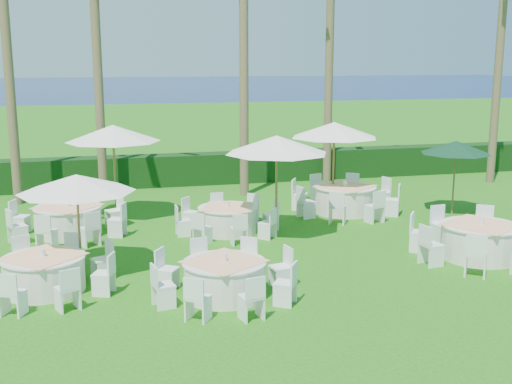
# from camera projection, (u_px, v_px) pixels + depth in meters

# --- Properties ---
(ground) EXTENTS (120.00, 120.00, 0.00)m
(ground) POSITION_uv_depth(u_px,v_px,m) (284.00, 283.00, 14.21)
(ground) COLOR #1C5E10
(ground) RESTS_ON ground
(hedge) EXTENTS (34.00, 1.00, 1.20)m
(hedge) POSITION_uv_depth(u_px,v_px,m) (198.00, 169.00, 25.48)
(hedge) COLOR black
(hedge) RESTS_ON ground
(ocean) EXTENTS (260.00, 260.00, 0.00)m
(ocean) POSITION_uv_depth(u_px,v_px,m) (116.00, 88.00, 111.07)
(ocean) COLOR #061044
(ocean) RESTS_ON ground
(banquet_table_a) EXTENTS (2.99, 2.99, 0.93)m
(banquet_table_a) POSITION_uv_depth(u_px,v_px,m) (44.00, 273.00, 13.67)
(banquet_table_a) COLOR silver
(banquet_table_a) RESTS_ON ground
(banquet_table_b) EXTENTS (3.07, 3.07, 0.93)m
(banquet_table_b) POSITION_uv_depth(u_px,v_px,m) (224.00, 278.00, 13.35)
(banquet_table_b) COLOR silver
(banquet_table_b) RESTS_ON ground
(banquet_table_c) EXTENTS (3.45, 3.45, 1.03)m
(banquet_table_c) POSITION_uv_depth(u_px,v_px,m) (480.00, 240.00, 15.96)
(banquet_table_c) COLOR silver
(banquet_table_c) RESTS_ON ground
(banquet_table_d) EXTENTS (3.23, 3.23, 0.99)m
(banquet_table_d) POSITION_uv_depth(u_px,v_px,m) (68.00, 220.00, 18.07)
(banquet_table_d) COLOR silver
(banquet_table_d) RESTS_ON ground
(banquet_table_e) EXTENTS (2.98, 2.98, 0.91)m
(banquet_table_e) POSITION_uv_depth(u_px,v_px,m) (228.00, 219.00, 18.33)
(banquet_table_e) COLOR silver
(banquet_table_e) RESTS_ON ground
(banquet_table_f) EXTENTS (3.46, 3.46, 1.04)m
(banquet_table_f) POSITION_uv_depth(u_px,v_px,m) (345.00, 198.00, 20.72)
(banquet_table_f) COLOR silver
(banquet_table_f) RESTS_ON ground
(umbrella_a) EXTENTS (2.65, 2.65, 2.34)m
(umbrella_a) POSITION_uv_depth(u_px,v_px,m) (76.00, 183.00, 14.41)
(umbrella_a) COLOR brown
(umbrella_a) RESTS_ON ground
(umbrella_b) EXTENTS (2.86, 2.86, 2.85)m
(umbrella_b) POSITION_uv_depth(u_px,v_px,m) (277.00, 145.00, 17.41)
(umbrella_b) COLOR brown
(umbrella_b) RESTS_ON ground
(umbrella_c) EXTENTS (2.87, 2.87, 2.93)m
(umbrella_c) POSITION_uv_depth(u_px,v_px,m) (113.00, 133.00, 19.40)
(umbrella_c) COLOR brown
(umbrella_c) RESTS_ON ground
(umbrella_d) EXTENTS (2.85, 2.85, 2.89)m
(umbrella_d) POSITION_uv_depth(u_px,v_px,m) (334.00, 130.00, 20.65)
(umbrella_d) COLOR brown
(umbrella_d) RESTS_ON ground
(umbrella_green) EXTENTS (2.22, 2.22, 2.36)m
(umbrella_green) POSITION_uv_depth(u_px,v_px,m) (456.00, 147.00, 20.17)
(umbrella_green) COLOR brown
(umbrella_green) RESTS_ON ground
(palm_a) EXTENTS (4.13, 4.40, 12.05)m
(palm_a) POSITION_uv_depth(u_px,v_px,m) (4.00, 8.00, 20.75)
(palm_a) COLOR brown
(palm_a) RESTS_ON ground
(palm_b) EXTENTS (4.26, 4.37, 8.07)m
(palm_b) POSITION_uv_depth(u_px,v_px,m) (98.00, 71.00, 22.40)
(palm_b) COLOR brown
(palm_b) RESTS_ON ground
(palm_c) EXTENTS (4.33, 4.31, 11.39)m
(palm_c) POSITION_uv_depth(u_px,v_px,m) (244.00, 21.00, 22.23)
(palm_c) COLOR brown
(palm_c) RESTS_ON ground
(palm_d) EXTENTS (4.27, 4.36, 8.39)m
(palm_d) POSITION_uv_depth(u_px,v_px,m) (329.00, 65.00, 24.98)
(palm_d) COLOR brown
(palm_d) RESTS_ON ground
(palm_e) EXTENTS (4.41, 4.08, 10.73)m
(palm_e) POSITION_uv_depth(u_px,v_px,m) (501.00, 34.00, 24.78)
(palm_e) COLOR brown
(palm_e) RESTS_ON ground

